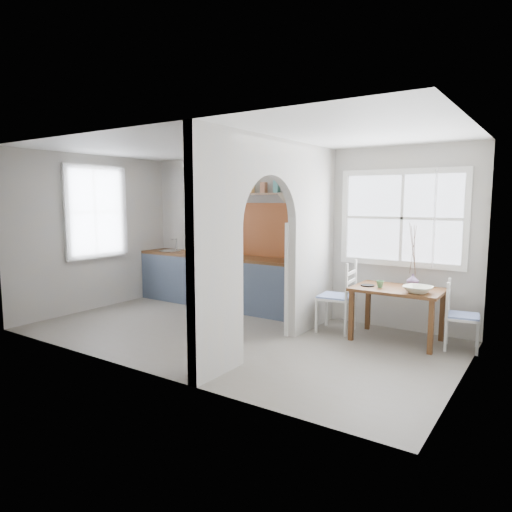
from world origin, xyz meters
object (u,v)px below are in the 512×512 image
Objects in this scene: chair_left at (336,296)px; vase at (413,280)px; kettle at (298,255)px; dining_table at (397,314)px; chair_right at (463,316)px.

vase is (0.97, 0.29, 0.28)m from chair_left.
vase is (1.69, 0.11, -0.23)m from kettle.
kettle is (-1.57, 0.14, 0.67)m from dining_table.
vase is (-0.67, 0.16, 0.36)m from chair_right.
dining_table is 1.31× the size of chair_right.
dining_table is at bearing 86.71° from chair_left.
dining_table is 1.71m from kettle.
chair_left is 4.19× the size of kettle.
chair_left is (-0.85, -0.04, 0.15)m from dining_table.
chair_left is 6.16× the size of vase.
chair_left is 1.64m from chair_right.
dining_table is 0.80m from chair_right.
chair_right is (0.79, 0.09, 0.08)m from dining_table.
chair_left reaches higher than dining_table.
vase is (0.12, 0.25, 0.43)m from dining_table.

